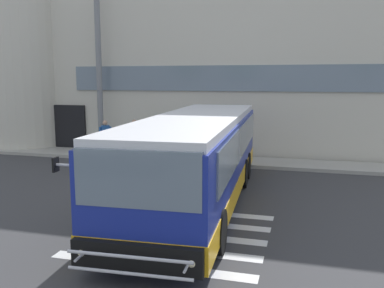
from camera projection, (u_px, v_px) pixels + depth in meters
The scene contains 9 objects.
ground_plane at pixel (159, 187), 14.66m from camera, with size 80.00×90.00×0.02m, color #353538.
bay_paint_stripes at pixel (177, 234), 10.13m from camera, with size 4.40×3.96×0.01m.
terminal_building at pixel (213, 69), 25.22m from camera, with size 23.13×13.80×8.72m.
boarding_curb at pixel (194, 159), 19.21m from camera, with size 25.33×2.00×0.15m, color #9E9B93.
entry_support_column at pixel (99, 75), 20.51m from camera, with size 0.28×0.28×7.64m, color slate.
bus_main_foreground at pixel (197, 160), 12.47m from camera, with size 3.19×11.36×2.70m.
passenger_near_column at pixel (106, 136), 19.72m from camera, with size 0.48×0.41×1.68m.
passenger_by_doorway at pixel (135, 135), 20.14m from camera, with size 0.39×0.52×1.68m.
passenger_at_curb_edge at pixel (151, 137), 19.36m from camera, with size 0.46×0.43×1.68m.
Camera 1 is at (4.94, -13.41, 3.77)m, focal length 38.65 mm.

